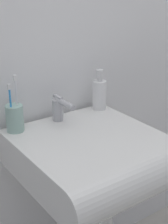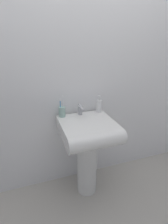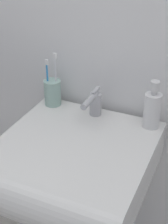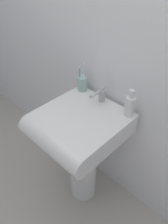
{
  "view_description": "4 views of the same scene",
  "coord_description": "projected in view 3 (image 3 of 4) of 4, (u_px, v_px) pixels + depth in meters",
  "views": [
    {
      "loc": [
        -0.66,
        -0.91,
        1.38
      ],
      "look_at": [
        -0.03,
        -0.01,
        0.94
      ],
      "focal_mm": 55.0,
      "sensor_mm": 36.0,
      "label": 1
    },
    {
      "loc": [
        -0.51,
        -1.38,
        1.53
      ],
      "look_at": [
        -0.04,
        -0.02,
        0.94
      ],
      "focal_mm": 28.0,
      "sensor_mm": 36.0,
      "label": 2
    },
    {
      "loc": [
        0.41,
        -0.85,
        1.49
      ],
      "look_at": [
        0.02,
        0.02,
        0.94
      ],
      "focal_mm": 55.0,
      "sensor_mm": 36.0,
      "label": 3
    },
    {
      "loc": [
        0.72,
        -0.73,
        1.68
      ],
      "look_at": [
        0.04,
        -0.02,
        0.88
      ],
      "focal_mm": 35.0,
      "sensor_mm": 36.0,
      "label": 4
    }
  ],
  "objects": [
    {
      "name": "soap_bottle",
      "position": [
        152.0,
        109.0,
        1.19
      ],
      "size": [
        0.06,
        0.06,
        0.18
      ],
      "color": "white",
      "rests_on": "sink_basin"
    },
    {
      "name": "faucet",
      "position": [
        94.0,
        103.0,
        1.26
      ],
      "size": [
        0.04,
        0.14,
        0.1
      ],
      "color": "#B7B7BC",
      "rests_on": "sink_basin"
    },
    {
      "name": "toothbrush_cup",
      "position": [
        53.0,
        92.0,
        1.34
      ],
      "size": [
        0.07,
        0.07,
        0.21
      ],
      "color": "#99BFB2",
      "rests_on": "sink_basin"
    },
    {
      "name": "sink_basin",
      "position": [
        70.0,
        167.0,
        1.14
      ],
      "size": [
        0.5,
        0.55,
        0.14
      ],
      "color": "white",
      "rests_on": "sink_pedestal"
    },
    {
      "name": "wall_back",
      "position": [
        110.0,
        10.0,
        1.18
      ],
      "size": [
        5.0,
        0.05,
        2.4
      ],
      "primitive_type": "cube",
      "color": "white",
      "rests_on": "ground"
    }
  ]
}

